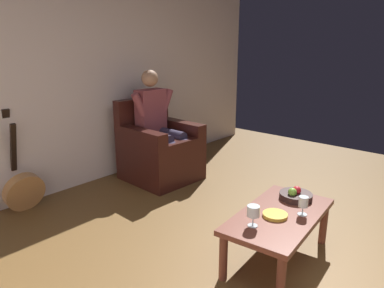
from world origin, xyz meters
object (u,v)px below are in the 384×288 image
(person_seated, at_px, (158,122))
(wine_glass_near, at_px, (253,212))
(guitar, at_px, (23,188))
(armchair, at_px, (159,151))
(fruit_bowl, at_px, (296,195))
(coffee_table, at_px, (279,220))
(decorative_dish, at_px, (275,215))
(wine_glass_far, at_px, (303,203))

(person_seated, height_order, wine_glass_near, person_seated)
(person_seated, distance_m, guitar, 1.61)
(armchair, xyz_separation_m, fruit_bowl, (0.30, 1.91, 0.08))
(coffee_table, distance_m, wine_glass_near, 0.34)
(armchair, distance_m, decorative_dish, 2.05)
(armchair, height_order, wine_glass_near, armchair)
(guitar, bearing_deg, coffee_table, 110.78)
(armchair, bearing_deg, person_seated, 90.00)
(wine_glass_far, bearing_deg, wine_glass_near, -25.77)
(armchair, height_order, guitar, guitar)
(person_seated, bearing_deg, armchair, -90.00)
(wine_glass_near, bearing_deg, fruit_bowl, 177.84)
(armchair, bearing_deg, wine_glass_near, 66.92)
(wine_glass_near, relative_size, decorative_dish, 0.83)
(coffee_table, bearing_deg, guitar, -69.22)
(coffee_table, bearing_deg, wine_glass_far, 123.91)
(wine_glass_far, relative_size, fruit_bowl, 0.55)
(guitar, distance_m, decorative_dish, 2.45)
(armchair, relative_size, person_seated, 0.74)
(guitar, height_order, wine_glass_near, guitar)
(coffee_table, height_order, guitar, guitar)
(wine_glass_far, bearing_deg, coffee_table, -56.09)
(decorative_dish, bearing_deg, coffee_table, 178.05)
(wine_glass_near, xyz_separation_m, fruit_bowl, (-0.61, 0.02, -0.07))
(wine_glass_far, distance_m, decorative_dish, 0.22)
(fruit_bowl, bearing_deg, guitar, -62.36)
(coffee_table, xyz_separation_m, guitar, (0.87, -2.31, -0.10))
(guitar, height_order, fruit_bowl, guitar)
(wine_glass_near, bearing_deg, coffee_table, 170.29)
(fruit_bowl, bearing_deg, wine_glass_far, 35.73)
(person_seated, height_order, coffee_table, person_seated)
(coffee_table, xyz_separation_m, fruit_bowl, (-0.32, -0.03, 0.09))
(armchair, relative_size, wine_glass_near, 6.34)
(wine_glass_near, bearing_deg, guitar, -75.56)
(person_seated, relative_size, fruit_bowl, 5.00)
(person_seated, bearing_deg, coffee_table, 75.01)
(coffee_table, distance_m, fruit_bowl, 0.33)
(person_seated, bearing_deg, wine_glass_near, 66.90)
(guitar, relative_size, fruit_bowl, 3.86)
(wine_glass_near, distance_m, decorative_dish, 0.25)
(coffee_table, bearing_deg, decorative_dish, -1.95)
(person_seated, distance_m, wine_glass_near, 2.11)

